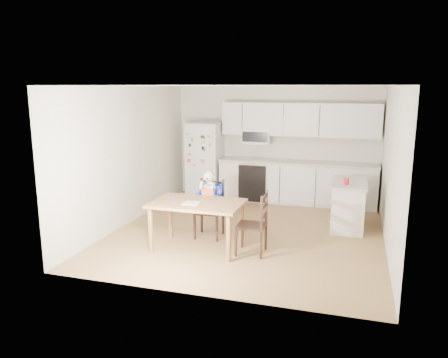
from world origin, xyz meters
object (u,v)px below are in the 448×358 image
refrigerator (205,160)px  chair_booster (210,197)px  kitchen_island (348,204)px  chair_side (258,220)px  dining_table (197,208)px  red_cup (346,181)px

refrigerator → chair_booster: refrigerator is taller
kitchen_island → chair_booster: 2.52m
refrigerator → chair_side: refrigerator is taller
refrigerator → chair_side: 3.67m
kitchen_island → dining_table: (-2.22, -1.78, 0.22)m
refrigerator → dining_table: 3.32m
chair_booster → chair_side: bearing=-32.4°
kitchen_island → dining_table: size_ratio=0.82×
chair_side → chair_booster: bearing=-121.8°
refrigerator → chair_booster: (0.97, -2.55, -0.17)m
refrigerator → kitchen_island: refrigerator is taller
red_cup → dining_table: (-2.17, -1.50, -0.25)m
kitchen_island → red_cup: 0.55m
chair_booster → refrigerator: bearing=109.3°
refrigerator → dining_table: refrigerator is taller
red_cup → chair_booster: (-2.17, -0.88, -0.22)m
refrigerator → kitchen_island: bearing=-23.5°
dining_table → red_cup: bearing=34.7°
dining_table → refrigerator: bearing=107.1°
chair_booster → chair_side: size_ratio=1.19×
red_cup → dining_table: size_ratio=0.08×
dining_table → chair_side: (0.94, 0.05, -0.11)m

